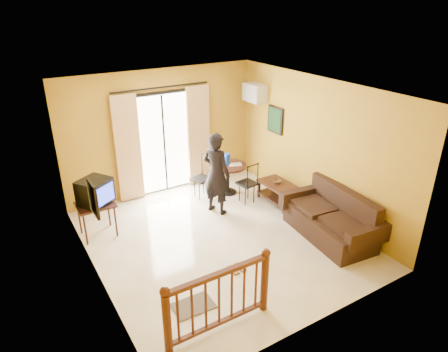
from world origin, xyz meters
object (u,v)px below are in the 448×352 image
sofa (332,220)px  standing_person (216,174)px  television (95,192)px  dining_table (228,171)px  coffee_table (279,190)px

sofa → standing_person: standing_person is taller
television → dining_table: 3.05m
television → coffee_table: television is taller
dining_table → coffee_table: dining_table is taller
television → coffee_table: (3.72, -0.75, -0.61)m
sofa → television: bearing=154.3°
sofa → standing_person: (-1.37, 1.94, 0.53)m
coffee_table → sofa: (0.01, -1.57, 0.05)m
dining_table → television: bearing=-175.2°
standing_person → coffee_table: bearing=-129.9°
television → dining_table: bearing=-27.8°
television → standing_person: (2.35, -0.37, -0.04)m
coffee_table → sofa: size_ratio=0.50×
coffee_table → television: bearing=168.6°
dining_table → standing_person: (-0.67, -0.63, 0.32)m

